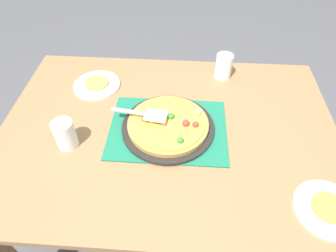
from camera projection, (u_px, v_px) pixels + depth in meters
ground_plane at (168, 214)px, 1.76m from camera, size 8.00×8.00×0.00m
dining_table at (168, 146)px, 1.30m from camera, size 1.40×1.00×0.75m
placemat at (168, 129)px, 1.21m from camera, size 0.48×0.36×0.01m
pizza_pan at (168, 127)px, 1.21m from camera, size 0.38×0.38×0.01m
pizza at (169, 124)px, 1.19m from camera, size 0.33×0.33×0.05m
plate_near_left at (97, 85)px, 1.41m from camera, size 0.22×0.22×0.01m
plate_far_right at (328, 209)px, 0.96m from camera, size 0.22×0.22×0.01m
served_slice_left at (96, 83)px, 1.40m from camera, size 0.11×0.11×0.02m
served_slice_right at (329, 207)px, 0.95m from camera, size 0.11×0.11×0.02m
cup_near at (224, 66)px, 1.42m from camera, size 0.08×0.08×0.12m
cup_far at (65, 134)px, 1.12m from camera, size 0.08×0.08×0.12m
pizza_server at (144, 114)px, 1.18m from camera, size 0.23×0.08×0.01m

